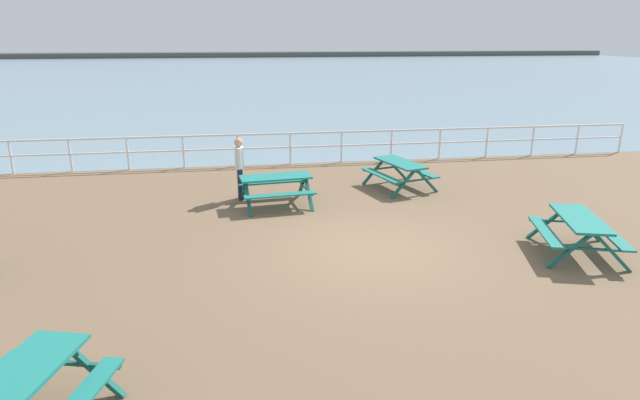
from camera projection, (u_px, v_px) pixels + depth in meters
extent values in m
cube|color=brown|center=(370.00, 253.00, 11.14)|extent=(30.00, 24.00, 0.20)
cube|color=gray|center=(259.00, 73.00, 60.87)|extent=(142.00, 90.00, 0.01)
cube|color=#4C4C47|center=(249.00, 57.00, 101.43)|extent=(142.00, 6.00, 1.80)
cube|color=white|center=(316.00, 133.00, 18.10)|extent=(23.00, 0.06, 0.06)
cube|color=white|center=(316.00, 146.00, 18.24)|extent=(23.00, 0.05, 0.05)
cylinder|color=white|center=(11.00, 158.00, 16.84)|extent=(0.07, 0.07, 1.05)
cylinder|color=white|center=(70.00, 156.00, 17.10)|extent=(0.07, 0.07, 1.05)
cylinder|color=white|center=(128.00, 154.00, 17.36)|extent=(0.07, 0.07, 1.05)
cylinder|color=white|center=(184.00, 152.00, 17.62)|extent=(0.07, 0.07, 1.05)
cylinder|color=white|center=(238.00, 150.00, 17.87)|extent=(0.07, 0.07, 1.05)
cylinder|color=white|center=(290.00, 149.00, 18.13)|extent=(0.07, 0.07, 1.05)
cylinder|color=white|center=(341.00, 147.00, 18.39)|extent=(0.07, 0.07, 1.05)
cylinder|color=white|center=(391.00, 146.00, 18.65)|extent=(0.07, 0.07, 1.05)
cylinder|color=white|center=(440.00, 144.00, 18.91)|extent=(0.07, 0.07, 1.05)
cylinder|color=white|center=(487.00, 143.00, 19.16)|extent=(0.07, 0.07, 1.05)
cylinder|color=white|center=(532.00, 141.00, 19.42)|extent=(0.07, 0.07, 1.05)
cylinder|color=white|center=(577.00, 140.00, 19.68)|extent=(0.07, 0.07, 1.05)
cylinder|color=white|center=(621.00, 138.00, 19.94)|extent=(0.07, 0.07, 1.05)
cube|color=#1E7A70|center=(276.00, 177.00, 13.69)|extent=(1.87, 0.90, 0.05)
cube|color=#1E7A70|center=(272.00, 182.00, 14.35)|extent=(1.82, 0.46, 0.04)
cube|color=#1E7A70|center=(281.00, 195.00, 13.21)|extent=(1.82, 0.46, 0.04)
cube|color=#165B54|center=(302.00, 185.00, 14.34)|extent=(0.17, 0.80, 0.79)
cube|color=#165B54|center=(309.00, 193.00, 13.65)|extent=(0.17, 0.80, 0.79)
cube|color=#165B54|center=(305.00, 187.00, 13.98)|extent=(0.23, 1.50, 0.04)
cube|color=#165B54|center=(244.00, 189.00, 13.95)|extent=(0.17, 0.80, 0.79)
cube|color=#165B54|center=(248.00, 197.00, 13.26)|extent=(0.17, 0.80, 0.79)
cube|color=#165B54|center=(246.00, 192.00, 13.59)|extent=(0.23, 1.50, 0.04)
cube|color=#1E7A70|center=(580.00, 219.00, 10.61)|extent=(1.17, 1.92, 0.05)
cube|color=#1E7A70|center=(546.00, 231.00, 10.77)|extent=(0.75, 1.80, 0.04)
cube|color=#1E7A70|center=(611.00, 234.00, 10.62)|extent=(0.75, 1.80, 0.04)
cube|color=#165B54|center=(547.00, 222.00, 11.51)|extent=(0.78, 0.30, 0.79)
cube|color=#165B54|center=(584.00, 224.00, 11.42)|extent=(0.78, 0.30, 0.79)
cube|color=#165B54|center=(566.00, 221.00, 11.45)|extent=(1.46, 0.47, 0.04)
cube|color=#165B54|center=(570.00, 250.00, 10.03)|extent=(0.78, 0.30, 0.79)
cube|color=#165B54|center=(612.00, 252.00, 9.94)|extent=(0.78, 0.30, 0.79)
cube|color=#165B54|center=(591.00, 249.00, 9.97)|extent=(1.46, 0.47, 0.04)
cube|color=#1E7A70|center=(15.00, 379.00, 5.70)|extent=(1.17, 1.92, 0.05)
cube|color=#165B54|center=(34.00, 363.00, 6.59)|extent=(0.78, 0.29, 0.79)
cube|color=#165B54|center=(92.00, 368.00, 6.50)|extent=(0.78, 0.29, 0.79)
cube|color=#165B54|center=(62.00, 363.00, 6.53)|extent=(1.46, 0.47, 0.04)
cube|color=#1E7A70|center=(400.00, 163.00, 15.20)|extent=(1.17, 1.92, 0.05)
cube|color=#1E7A70|center=(381.00, 175.00, 15.04)|extent=(0.75, 1.80, 0.04)
cube|color=#1E7A70|center=(418.00, 171.00, 15.54)|extent=(0.75, 1.80, 0.04)
cube|color=#165B54|center=(374.00, 171.00, 15.84)|extent=(0.78, 0.30, 0.79)
cube|color=#165B54|center=(396.00, 168.00, 16.14)|extent=(0.78, 0.30, 0.79)
cube|color=#165B54|center=(385.00, 168.00, 15.98)|extent=(1.46, 0.48, 0.04)
cube|color=#165B54|center=(404.00, 184.00, 14.49)|extent=(0.78, 0.30, 0.79)
cube|color=#165B54|center=(426.00, 180.00, 14.79)|extent=(0.78, 0.30, 0.79)
cube|color=#165B54|center=(415.00, 180.00, 14.63)|extent=(1.46, 0.48, 0.04)
cylinder|color=#1E2338|center=(240.00, 183.00, 14.36)|extent=(0.14, 0.14, 0.85)
cylinder|color=#1E2338|center=(241.00, 185.00, 14.19)|extent=(0.14, 0.14, 0.85)
cube|color=white|center=(239.00, 158.00, 14.06)|extent=(0.23, 0.35, 0.58)
cylinder|color=white|center=(239.00, 155.00, 14.26)|extent=(0.09, 0.09, 0.52)
cylinder|color=white|center=(240.00, 158.00, 13.85)|extent=(0.09, 0.09, 0.52)
sphere|color=tan|center=(238.00, 143.00, 13.94)|extent=(0.23, 0.23, 0.23)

